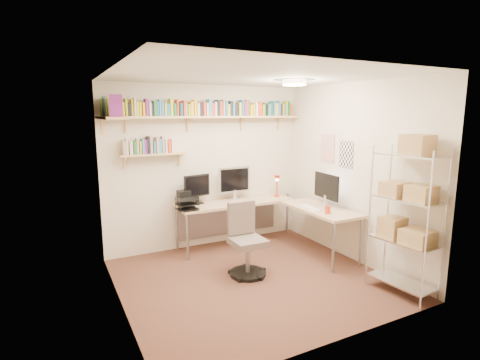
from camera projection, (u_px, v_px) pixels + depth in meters
name	position (u px, v px, depth m)	size (l,w,h in m)	color
ground	(253.00, 279.00, 4.75)	(3.20, 3.20, 0.00)	#47281E
room_shell	(254.00, 158.00, 4.48)	(3.24, 3.04, 2.52)	beige
wall_shelves	(184.00, 117.00, 5.34)	(3.12, 1.09, 0.80)	#DDB37D
corner_desk	(250.00, 204.00, 5.70)	(2.20, 1.86, 1.24)	tan
office_chair	(246.00, 245.00, 4.84)	(0.49, 0.50, 0.94)	black
wire_rack	(408.00, 203.00, 4.20)	(0.43, 0.77, 1.85)	silver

